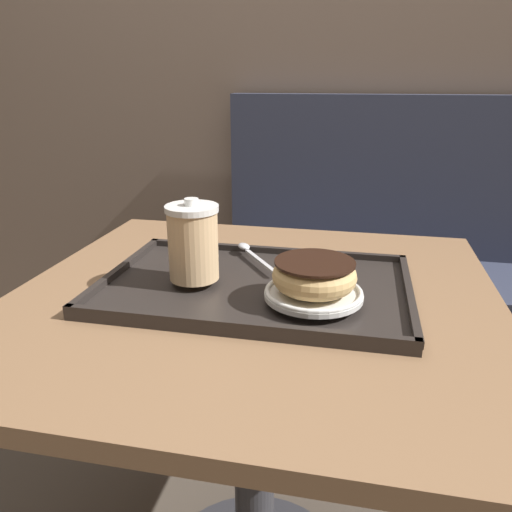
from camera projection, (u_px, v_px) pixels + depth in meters
The scene contains 8 objects.
wall_behind at pixel (321, 32), 1.71m from camera, with size 8.00×0.05×2.40m.
booth_bench at pixel (386, 301), 1.74m from camera, with size 1.16×0.44×1.00m.
cafe_table at pixel (254, 379), 0.92m from camera, with size 0.83×0.80×0.70m.
serving_tray at pixel (256, 287), 0.87m from camera, with size 0.53×0.35×0.02m.
coffee_cup_front at pixel (193, 242), 0.84m from camera, with size 0.09×0.09×0.14m.
plate_with_chocolate_donut at pixel (314, 293), 0.79m from camera, with size 0.16×0.16×0.01m.
donut_chocolate_glazed at pixel (314, 275), 0.78m from camera, with size 0.13×0.13×0.05m.
spoon at pixel (249, 251), 0.99m from camera, with size 0.11×0.14×0.01m.
Camera 1 is at (0.17, -0.77, 1.05)m, focal length 35.00 mm.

